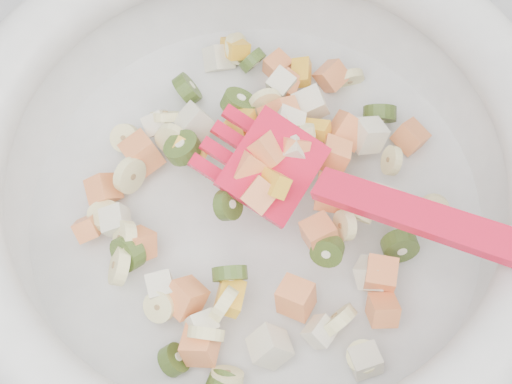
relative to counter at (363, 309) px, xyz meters
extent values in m
cube|color=#98989D|center=(0.00, 0.00, 0.00)|extent=(2.00, 0.60, 0.90)
cylinder|color=silver|center=(-0.16, -0.04, 0.46)|extent=(0.36, 0.36, 0.02)
torus|color=silver|center=(-0.16, -0.04, 0.54)|extent=(0.44, 0.44, 0.05)
cylinder|color=#FFF6AA|center=(-0.24, 0.03, 0.49)|extent=(0.03, 0.03, 0.02)
cylinder|color=#FFF6AA|center=(-0.27, -0.03, 0.49)|extent=(0.03, 0.03, 0.01)
cylinder|color=#FFF6AA|center=(-0.24, -0.11, 0.49)|extent=(0.03, 0.03, 0.02)
cylinder|color=#FFF6AA|center=(-0.11, -0.17, 0.48)|extent=(0.02, 0.02, 0.01)
cylinder|color=#FFF6AA|center=(-0.25, -0.06, 0.49)|extent=(0.02, 0.03, 0.03)
cylinder|color=#FFF6AA|center=(-0.09, -0.07, 0.50)|extent=(0.03, 0.03, 0.03)
cylinder|color=#FFF6AA|center=(-0.20, -0.17, 0.48)|extent=(0.03, 0.02, 0.03)
cylinder|color=#FFF6AA|center=(-0.24, -0.01, 0.49)|extent=(0.03, 0.03, 0.04)
cylinder|color=#FFF6AA|center=(-0.10, -0.09, 0.51)|extent=(0.02, 0.03, 0.03)
cylinder|color=#FFF6AA|center=(-0.19, -0.12, 0.50)|extent=(0.03, 0.03, 0.04)
cylinder|color=#FFF6AA|center=(-0.06, 0.05, 0.48)|extent=(0.04, 0.01, 0.04)
cylinder|color=#FFF6AA|center=(-0.03, -0.08, 0.49)|extent=(0.03, 0.03, 0.02)
cylinder|color=#FFF6AA|center=(-0.21, -0.14, 0.49)|extent=(0.04, 0.02, 0.04)
cylinder|color=#FFF6AA|center=(-0.06, -0.01, 0.49)|extent=(0.03, 0.03, 0.03)
cylinder|color=#FFF6AA|center=(-0.05, -0.03, 0.49)|extent=(0.02, 0.03, 0.03)
cylinder|color=#FFF6AA|center=(-0.26, -0.08, 0.49)|extent=(0.02, 0.04, 0.04)
cylinder|color=#FFF6AA|center=(-0.21, 0.01, 0.50)|extent=(0.03, 0.03, 0.03)
cylinder|color=#FFF6AA|center=(-0.21, 0.04, 0.49)|extent=(0.02, 0.02, 0.03)
cylinder|color=#FFF6AA|center=(-0.14, 0.10, 0.48)|extent=(0.02, 0.04, 0.04)
cylinder|color=#FFF6AA|center=(-0.06, -0.08, 0.49)|extent=(0.03, 0.03, 0.02)
cylinder|color=#FFF6AA|center=(-0.12, -0.01, 0.51)|extent=(0.03, 0.03, 0.03)
cylinder|color=#FFF6AA|center=(-0.13, 0.03, 0.50)|extent=(0.04, 0.01, 0.04)
cylinder|color=#FFF6AA|center=(-0.12, -0.15, 0.49)|extent=(0.04, 0.02, 0.04)
cube|color=#FD7650|center=(-0.16, -0.03, 0.52)|extent=(0.03, 0.03, 0.03)
cube|color=#FD7650|center=(-0.10, -0.06, 0.51)|extent=(0.03, 0.04, 0.03)
cube|color=#FD7650|center=(-0.22, -0.14, 0.49)|extent=(0.03, 0.03, 0.03)
cube|color=#FD7650|center=(-0.07, 0.06, 0.48)|extent=(0.03, 0.03, 0.03)
cube|color=#FD7650|center=(-0.08, -0.12, 0.49)|extent=(0.03, 0.03, 0.02)
cube|color=#FD7650|center=(-0.02, -0.01, 0.48)|extent=(0.03, 0.03, 0.03)
cube|color=#FD7650|center=(-0.27, -0.01, 0.48)|extent=(0.03, 0.03, 0.03)
cube|color=#FD7650|center=(-0.11, 0.08, 0.48)|extent=(0.02, 0.03, 0.02)
cube|color=#FD7650|center=(-0.12, -0.03, 0.52)|extent=(0.03, 0.03, 0.03)
cube|color=#FD7650|center=(-0.25, -0.06, 0.49)|extent=(0.03, 0.03, 0.03)
cube|color=#FD7650|center=(-0.14, -0.03, 0.52)|extent=(0.04, 0.03, 0.04)
cube|color=#FD7650|center=(-0.14, -0.13, 0.49)|extent=(0.03, 0.03, 0.03)
cube|color=#FD7650|center=(-0.28, -0.04, 0.48)|extent=(0.02, 0.02, 0.03)
cube|color=#FD7650|center=(-0.12, 0.01, 0.51)|extent=(0.04, 0.03, 0.04)
cube|color=#FD7650|center=(-0.09, -0.03, 0.50)|extent=(0.03, 0.03, 0.03)
cube|color=#FD7650|center=(-0.16, -0.06, 0.53)|extent=(0.03, 0.03, 0.03)
cube|color=#FD7650|center=(-0.12, -0.09, 0.51)|extent=(0.03, 0.03, 0.02)
cube|color=#FD7650|center=(-0.11, 0.05, 0.49)|extent=(0.03, 0.03, 0.03)
cube|color=#FD7650|center=(-0.08, 0.00, 0.49)|extent=(0.03, 0.04, 0.04)
cube|color=#FD7650|center=(-0.23, 0.01, 0.49)|extent=(0.03, 0.03, 0.03)
cube|color=#FD7650|center=(-0.22, -0.11, 0.49)|extent=(0.04, 0.03, 0.03)
cube|color=#FD7650|center=(-0.09, -0.15, 0.49)|extent=(0.02, 0.03, 0.03)
cylinder|color=olive|center=(-0.13, 0.08, 0.49)|extent=(0.03, 0.03, 0.03)
cylinder|color=olive|center=(-0.18, -0.06, 0.52)|extent=(0.03, 0.03, 0.03)
cylinder|color=olive|center=(-0.23, -0.15, 0.48)|extent=(0.03, 0.03, 0.03)
cylinder|color=olive|center=(-0.19, 0.07, 0.48)|extent=(0.03, 0.03, 0.03)
cylinder|color=olive|center=(-0.04, 0.01, 0.48)|extent=(0.03, 0.02, 0.04)
cylinder|color=olive|center=(-0.06, -0.10, 0.49)|extent=(0.04, 0.02, 0.04)
cylinder|color=olive|center=(-0.15, 0.03, 0.50)|extent=(0.04, 0.04, 0.03)
cylinder|color=olive|center=(-0.20, 0.00, 0.51)|extent=(0.04, 0.04, 0.02)
cylinder|color=olive|center=(-0.12, -0.10, 0.51)|extent=(0.03, 0.03, 0.03)
cylinder|color=olive|center=(-0.25, -0.07, 0.49)|extent=(0.03, 0.03, 0.03)
cylinder|color=olive|center=(-0.19, -0.10, 0.50)|extent=(0.03, 0.02, 0.03)
cube|color=beige|center=(-0.11, -0.18, 0.48)|extent=(0.02, 0.02, 0.02)
cube|color=beige|center=(-0.12, 0.01, 0.51)|extent=(0.03, 0.03, 0.03)
cube|color=beige|center=(-0.17, -0.15, 0.49)|extent=(0.03, 0.03, 0.03)
cube|color=beige|center=(-0.12, 0.05, 0.50)|extent=(0.03, 0.03, 0.03)
cube|color=beige|center=(-0.26, -0.04, 0.49)|extent=(0.02, 0.02, 0.02)
cube|color=beige|center=(-0.07, -0.07, 0.50)|extent=(0.03, 0.03, 0.03)
cube|color=beige|center=(-0.23, -0.10, 0.49)|extent=(0.02, 0.02, 0.02)
cube|color=beige|center=(-0.13, -0.15, 0.49)|extent=(0.03, 0.03, 0.02)
cube|color=beige|center=(-0.22, 0.04, 0.49)|extent=(0.02, 0.02, 0.03)
cube|color=beige|center=(-0.06, -0.01, 0.50)|extent=(0.03, 0.03, 0.03)
cube|color=beige|center=(-0.10, 0.02, 0.50)|extent=(0.03, 0.02, 0.03)
cube|color=beige|center=(-0.09, -0.12, 0.49)|extent=(0.03, 0.03, 0.03)
cube|color=beige|center=(-0.16, 0.10, 0.48)|extent=(0.03, 0.03, 0.03)
cube|color=beige|center=(-0.19, 0.03, 0.50)|extent=(0.03, 0.03, 0.04)
cube|color=beige|center=(-0.21, -0.13, 0.49)|extent=(0.02, 0.02, 0.03)
cube|color=beige|center=(-0.13, -0.03, 0.52)|extent=(0.03, 0.02, 0.03)
cube|color=yellow|center=(-0.10, 0.00, 0.50)|extent=(0.03, 0.03, 0.02)
cube|color=yellow|center=(-0.16, 0.01, 0.51)|extent=(0.03, 0.03, 0.02)
cube|color=yellow|center=(-0.14, -0.05, 0.53)|extent=(0.02, 0.03, 0.03)
cube|color=yellow|center=(-0.20, 0.00, 0.50)|extent=(0.03, 0.03, 0.03)
cube|color=yellow|center=(-0.10, 0.06, 0.49)|extent=(0.02, 0.03, 0.01)
cube|color=yellow|center=(-0.14, 0.10, 0.49)|extent=(0.03, 0.03, 0.03)
cube|color=yellow|center=(-0.19, -0.12, 0.50)|extent=(0.03, 0.03, 0.02)
cube|color=red|center=(-0.14, -0.04, 0.52)|extent=(0.09, 0.09, 0.03)
cube|color=red|center=(-0.16, 0.01, 0.52)|extent=(0.03, 0.03, 0.02)
cube|color=red|center=(-0.17, 0.00, 0.52)|extent=(0.03, 0.03, 0.02)
cube|color=red|center=(-0.18, -0.02, 0.52)|extent=(0.03, 0.03, 0.02)
cube|color=red|center=(-0.19, -0.03, 0.52)|extent=(0.03, 0.03, 0.02)
cube|color=red|center=(-0.04, -0.13, 0.56)|extent=(0.17, 0.15, 0.07)
camera|label=1|loc=(-0.21, -0.29, 1.01)|focal=55.00mm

